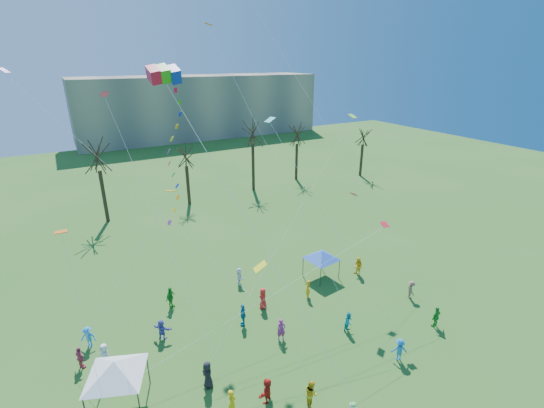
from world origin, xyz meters
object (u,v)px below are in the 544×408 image
distant_building (201,106)px  canopy_tent_blue (322,255)px  big_box_kite (179,159)px  canopy_tent_white (115,368)px

distant_building → canopy_tent_blue: size_ratio=16.78×
canopy_tent_blue → distant_building: bearing=78.9°
distant_building → canopy_tent_blue: (-13.95, -70.78, -5.21)m
big_box_kite → canopy_tent_blue: size_ratio=5.60×
canopy_tent_white → canopy_tent_blue: size_ratio=1.12×
canopy_tent_blue → canopy_tent_white: bearing=-163.2°
distant_building → big_box_kite: bearing=-110.1°
big_box_kite → canopy_tent_blue: (13.18, 3.43, -11.34)m
big_box_kite → canopy_tent_blue: bearing=14.6°
distant_building → canopy_tent_white: distant_building is taller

